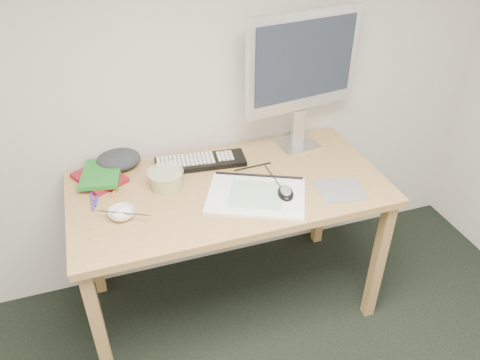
% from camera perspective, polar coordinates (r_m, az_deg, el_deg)
% --- Properties ---
extents(room_shell, '(3.60, 3.60, 3.60)m').
position_cam_1_polar(room_shell, '(0.50, 20.50, -19.02)').
color(room_shell, beige).
rests_on(room_shell, ground).
extents(desk, '(1.40, 0.70, 0.75)m').
position_cam_1_polar(desk, '(2.13, -1.32, -2.48)').
color(desk, tan).
rests_on(desk, ground).
extents(mousepad, '(0.22, 0.21, 0.00)m').
position_cam_1_polar(mousepad, '(2.10, 12.13, -1.19)').
color(mousepad, gray).
rests_on(mousepad, desk).
extents(sketchpad, '(0.50, 0.44, 0.01)m').
position_cam_1_polar(sketchpad, '(2.01, 1.98, -1.91)').
color(sketchpad, silver).
rests_on(sketchpad, desk).
extents(keyboard, '(0.44, 0.18, 0.03)m').
position_cam_1_polar(keyboard, '(2.23, -4.85, 2.20)').
color(keyboard, black).
rests_on(keyboard, desk).
extents(monitor, '(0.57, 0.20, 0.67)m').
position_cam_1_polar(monitor, '(2.24, 7.64, 13.65)').
color(monitor, silver).
rests_on(monitor, desk).
extents(mouse, '(0.09, 0.12, 0.04)m').
position_cam_1_polar(mouse, '(2.01, 5.60, -1.34)').
color(mouse, black).
rests_on(mouse, sketchpad).
extents(rice_bowl, '(0.13, 0.13, 0.03)m').
position_cam_1_polar(rice_bowl, '(1.96, -14.21, -4.00)').
color(rice_bowl, white).
rests_on(rice_bowl, desk).
extents(chopsticks, '(0.20, 0.11, 0.02)m').
position_cam_1_polar(chopsticks, '(1.92, -13.98, -3.94)').
color(chopsticks, '#ACACAF').
rests_on(chopsticks, rice_bowl).
extents(fruit_tub, '(0.19, 0.19, 0.08)m').
position_cam_1_polar(fruit_tub, '(2.09, -9.00, 0.15)').
color(fruit_tub, gold).
rests_on(fruit_tub, desk).
extents(book_red, '(0.25, 0.28, 0.02)m').
position_cam_1_polar(book_red, '(2.21, -16.75, 0.27)').
color(book_red, maroon).
rests_on(book_red, desk).
extents(book_green, '(0.21, 0.26, 0.02)m').
position_cam_1_polar(book_green, '(2.20, -16.55, 0.73)').
color(book_green, '#1B6F20').
rests_on(book_green, book_red).
extents(cloth_lump, '(0.18, 0.15, 0.07)m').
position_cam_1_polar(cloth_lump, '(2.27, -14.60, 2.38)').
color(cloth_lump, '#25262D').
rests_on(cloth_lump, desk).
extents(pencil_pink, '(0.17, 0.01, 0.01)m').
position_cam_1_polar(pencil_pink, '(2.10, -2.53, -0.41)').
color(pencil_pink, pink).
rests_on(pencil_pink, desk).
extents(pencil_tan, '(0.14, 0.11, 0.01)m').
position_cam_1_polar(pencil_tan, '(2.09, -0.79, -0.53)').
color(pencil_tan, tan).
rests_on(pencil_tan, desk).
extents(pencil_black, '(0.19, 0.02, 0.01)m').
position_cam_1_polar(pencil_black, '(2.21, 1.57, 1.64)').
color(pencil_black, black).
rests_on(pencil_black, desk).
extents(marker_blue, '(0.04, 0.13, 0.01)m').
position_cam_1_polar(marker_blue, '(2.09, -17.06, -2.05)').
color(marker_blue, '#212FB4').
rests_on(marker_blue, desk).
extents(marker_orange, '(0.05, 0.13, 0.01)m').
position_cam_1_polar(marker_orange, '(2.13, -14.92, -0.91)').
color(marker_orange, orange).
rests_on(marker_orange, desk).
extents(marker_purple, '(0.01, 0.13, 0.01)m').
position_cam_1_polar(marker_purple, '(2.08, -17.57, -2.50)').
color(marker_purple, '#642588').
rests_on(marker_purple, desk).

